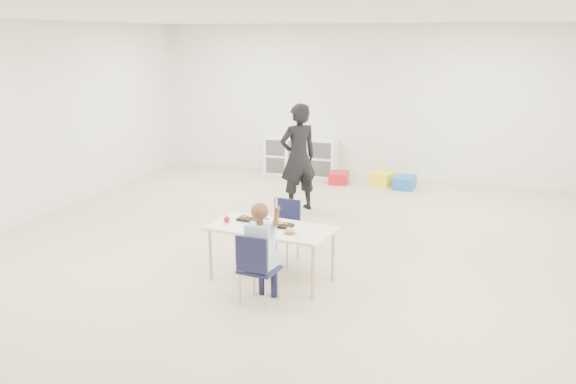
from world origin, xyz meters
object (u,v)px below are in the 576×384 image
(table, at_px, (271,253))
(cubby_shelf, at_px, (301,156))
(child, at_px, (259,248))
(chair_near, at_px, (259,268))
(adult, at_px, (298,157))

(table, relative_size, cubby_shelf, 1.00)
(child, bearing_deg, cubby_shelf, 110.46)
(chair_near, relative_size, child, 0.63)
(child, height_order, adult, adult)
(child, bearing_deg, adult, 108.26)
(chair_near, height_order, cubby_shelf, chair_near)
(chair_near, height_order, adult, adult)
(cubby_shelf, bearing_deg, adult, -73.54)
(child, distance_m, cubby_shelf, 5.81)
(chair_near, bearing_deg, table, 105.20)
(child, relative_size, adult, 0.71)
(table, bearing_deg, cubby_shelf, 111.03)
(table, height_order, child, child)
(cubby_shelf, height_order, adult, adult)
(chair_near, relative_size, cubby_shelf, 0.52)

